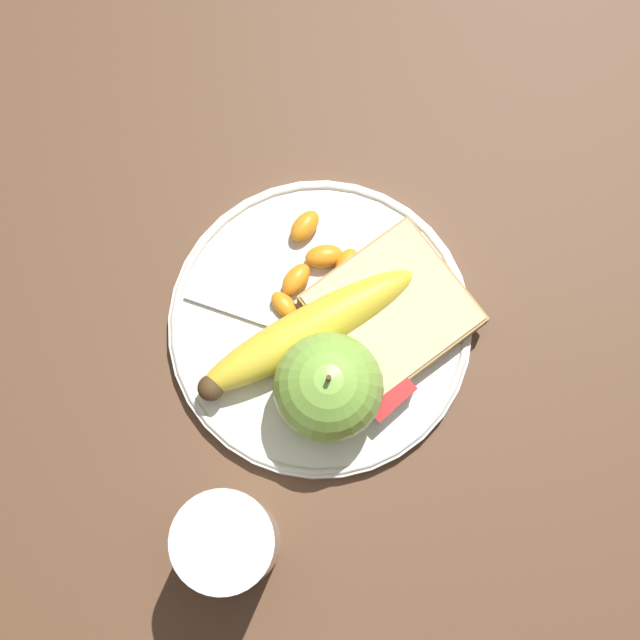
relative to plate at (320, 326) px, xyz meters
name	(u,v)px	position (x,y,z in m)	size (l,w,h in m)	color
ground_plane	(320,328)	(0.00, 0.00, -0.01)	(3.00, 3.00, 0.00)	brown
plate	(320,326)	(0.00, 0.00, 0.00)	(0.24, 0.24, 0.01)	silver
juice_glass	(229,542)	(0.16, 0.08, 0.04)	(0.07, 0.07, 0.11)	silver
apple	(328,387)	(0.03, 0.05, 0.05)	(0.08, 0.08, 0.09)	#84BC47
banana	(308,335)	(0.01, 0.00, 0.02)	(0.19, 0.08, 0.04)	yellow
bread_slice	(392,310)	(-0.05, 0.03, 0.02)	(0.12, 0.11, 0.02)	#AB8751
fork	(309,333)	(0.01, 0.00, 0.01)	(0.10, 0.16, 0.00)	silver
jam_packet	(385,391)	(0.00, 0.07, 0.01)	(0.04, 0.03, 0.02)	white
orange_segment_0	(347,266)	(-0.05, -0.02, 0.01)	(0.03, 0.03, 0.02)	orange
orange_segment_1	(368,258)	(-0.06, -0.01, 0.01)	(0.03, 0.02, 0.02)	orange
orange_segment_2	(324,256)	(-0.04, -0.04, 0.01)	(0.04, 0.03, 0.02)	orange
orange_segment_3	(284,305)	(0.01, -0.03, 0.01)	(0.02, 0.03, 0.01)	orange
orange_segment_4	(296,279)	(-0.01, -0.04, 0.01)	(0.03, 0.02, 0.02)	orange
orange_segment_5	(378,274)	(-0.06, 0.00, 0.01)	(0.03, 0.02, 0.01)	orange
orange_segment_6	(336,285)	(-0.03, -0.01, 0.01)	(0.04, 0.02, 0.02)	orange
orange_segment_7	(305,226)	(-0.04, -0.07, 0.01)	(0.03, 0.02, 0.02)	orange
orange_segment_8	(363,285)	(-0.05, 0.00, 0.01)	(0.03, 0.03, 0.02)	orange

